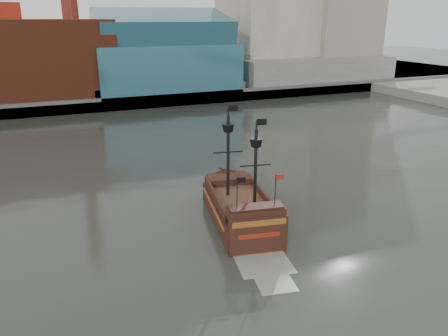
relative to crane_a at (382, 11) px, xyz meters
name	(u,v)px	position (x,y,z in m)	size (l,w,h in m)	color
ground	(294,267)	(-78.63, -82.00, -19.11)	(400.00, 400.00, 0.00)	#252722
promenade_far	(105,84)	(-78.63, 10.00, -18.11)	(220.00, 60.00, 2.00)	slate
seawall	(127,103)	(-78.63, -19.50, -17.81)	(220.00, 1.00, 2.60)	#4C4C49
crane_a	(382,11)	(0.00, 0.00, 0.00)	(22.50, 4.00, 32.25)	slate
crane_b	(383,23)	(9.60, 10.00, -3.54)	(19.10, 4.00, 26.25)	slate
pirate_ship	(240,212)	(-79.21, -73.77, -18.11)	(6.97, 15.30, 11.04)	black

